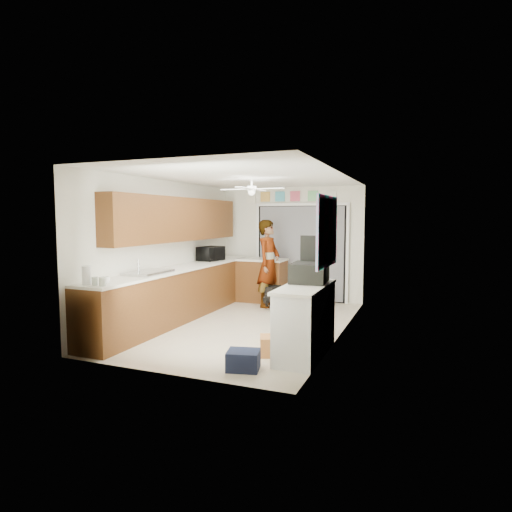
% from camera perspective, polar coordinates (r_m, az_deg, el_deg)
% --- Properties ---
extents(floor, '(5.00, 5.00, 0.00)m').
position_cam_1_polar(floor, '(7.44, -1.15, -9.12)').
color(floor, '#C3B39D').
rests_on(floor, ground).
extents(ceiling, '(5.00, 5.00, 0.00)m').
position_cam_1_polar(ceiling, '(7.24, -1.19, 10.44)').
color(ceiling, white).
rests_on(ceiling, ground).
extents(wall_back, '(3.20, 0.00, 3.20)m').
position_cam_1_polar(wall_back, '(9.58, 4.65, 1.65)').
color(wall_back, white).
rests_on(wall_back, ground).
extents(wall_front, '(3.20, 0.00, 3.20)m').
position_cam_1_polar(wall_front, '(5.03, -12.31, -1.63)').
color(wall_front, white).
rests_on(wall_front, ground).
extents(wall_left, '(0.00, 5.00, 5.00)m').
position_cam_1_polar(wall_left, '(7.99, -11.81, 0.86)').
color(wall_left, white).
rests_on(wall_left, ground).
extents(wall_right, '(0.00, 5.00, 5.00)m').
position_cam_1_polar(wall_right, '(6.77, 11.40, 0.11)').
color(wall_right, white).
rests_on(wall_right, ground).
extents(left_base_cabinets, '(0.60, 4.80, 0.90)m').
position_cam_1_polar(left_base_cabinets, '(7.93, -9.88, -4.97)').
color(left_base_cabinets, brown).
rests_on(left_base_cabinets, floor).
extents(left_countertop, '(0.62, 4.80, 0.04)m').
position_cam_1_polar(left_countertop, '(7.85, -9.87, -1.60)').
color(left_countertop, white).
rests_on(left_countertop, left_base_cabinets).
extents(upper_cabinets, '(0.32, 4.00, 0.80)m').
position_cam_1_polar(upper_cabinets, '(8.05, -10.14, 4.84)').
color(upper_cabinets, brown).
rests_on(upper_cabinets, wall_left).
extents(sink_basin, '(0.50, 0.76, 0.06)m').
position_cam_1_polar(sink_basin, '(7.02, -14.15, -2.19)').
color(sink_basin, silver).
rests_on(sink_basin, left_countertop).
extents(faucet, '(0.03, 0.03, 0.22)m').
position_cam_1_polar(faucet, '(7.13, -15.41, -1.35)').
color(faucet, silver).
rests_on(faucet, left_countertop).
extents(peninsula_base, '(1.00, 0.60, 0.90)m').
position_cam_1_polar(peninsula_base, '(9.35, 0.78, -3.35)').
color(peninsula_base, brown).
rests_on(peninsula_base, floor).
extents(peninsula_top, '(1.04, 0.64, 0.04)m').
position_cam_1_polar(peninsula_top, '(9.30, 0.79, -0.49)').
color(peninsula_top, white).
rests_on(peninsula_top, peninsula_base).
extents(back_opening_recess, '(2.00, 0.06, 2.10)m').
position_cam_1_polar(back_opening_recess, '(9.49, 6.03, 0.39)').
color(back_opening_recess, black).
rests_on(back_opening_recess, wall_back).
extents(curtain_panel, '(1.90, 0.03, 2.05)m').
position_cam_1_polar(curtain_panel, '(9.46, 5.97, 0.37)').
color(curtain_panel, gray).
rests_on(curtain_panel, wall_back).
extents(door_trim_left, '(0.06, 0.04, 2.10)m').
position_cam_1_polar(door_trim_left, '(9.79, 0.23, 0.56)').
color(door_trim_left, white).
rests_on(door_trim_left, wall_back).
extents(door_trim_right, '(0.06, 0.04, 2.10)m').
position_cam_1_polar(door_trim_right, '(9.24, 12.08, 0.18)').
color(door_trim_right, white).
rests_on(door_trim_right, wall_back).
extents(door_trim_head, '(2.10, 0.04, 0.06)m').
position_cam_1_polar(door_trim_head, '(9.44, 6.05, 6.87)').
color(door_trim_head, white).
rests_on(door_trim_head, wall_back).
extents(header_frame_0, '(0.22, 0.02, 0.22)m').
position_cam_1_polar(header_frame_0, '(9.74, 1.24, 7.90)').
color(header_frame_0, gold).
rests_on(header_frame_0, wall_back).
extents(header_frame_1, '(0.22, 0.02, 0.22)m').
position_cam_1_polar(header_frame_1, '(9.62, 3.21, 7.93)').
color(header_frame_1, '#4AACC7').
rests_on(header_frame_1, wall_back).
extents(header_frame_2, '(0.22, 0.02, 0.22)m').
position_cam_1_polar(header_frame_2, '(9.51, 5.23, 7.94)').
color(header_frame_2, '#CC4C66').
rests_on(header_frame_2, wall_back).
extents(header_frame_3, '(0.22, 0.02, 0.22)m').
position_cam_1_polar(header_frame_3, '(9.41, 7.59, 7.95)').
color(header_frame_3, '#6CBD7A').
rests_on(header_frame_3, wall_back).
extents(header_frame_4, '(0.22, 0.02, 0.22)m').
position_cam_1_polar(header_frame_4, '(9.32, 10.00, 7.95)').
color(header_frame_4, silver).
rests_on(header_frame_4, wall_back).
extents(route66_sign, '(0.22, 0.02, 0.26)m').
position_cam_1_polar(route66_sign, '(9.86, -0.68, 7.87)').
color(route66_sign, silver).
rests_on(route66_sign, wall_back).
extents(right_counter_base, '(0.50, 1.40, 0.90)m').
position_cam_1_polar(right_counter_base, '(5.80, 6.63, -8.69)').
color(right_counter_base, white).
rests_on(right_counter_base, floor).
extents(right_counter_top, '(0.54, 1.44, 0.04)m').
position_cam_1_polar(right_counter_top, '(5.71, 6.59, -4.09)').
color(right_counter_top, white).
rests_on(right_counter_top, right_counter_base).
extents(abstract_painting, '(0.03, 1.15, 0.95)m').
position_cam_1_polar(abstract_painting, '(5.77, 9.48, 3.26)').
color(abstract_painting, '#FC5CBE').
rests_on(abstract_painting, wall_right).
extents(ceiling_fan, '(1.14, 1.14, 0.24)m').
position_cam_1_polar(ceiling_fan, '(7.41, -0.58, 8.92)').
color(ceiling_fan, white).
rests_on(ceiling_fan, ceiling).
extents(microwave, '(0.45, 0.59, 0.30)m').
position_cam_1_polar(microwave, '(8.89, -6.06, 0.32)').
color(microwave, black).
rests_on(microwave, left_countertop).
extents(cup, '(0.15, 0.15, 0.10)m').
position_cam_1_polar(cup, '(6.14, -19.43, -3.06)').
color(cup, white).
rests_on(cup, left_countertop).
extents(jar_a, '(0.11, 0.11, 0.12)m').
position_cam_1_polar(jar_a, '(5.94, -19.80, -3.23)').
color(jar_a, silver).
rests_on(jar_a, left_countertop).
extents(jar_b, '(0.10, 0.10, 0.12)m').
position_cam_1_polar(jar_b, '(6.02, -20.70, -3.16)').
color(jar_b, silver).
rests_on(jar_b, left_countertop).
extents(paper_towel_roll, '(0.15, 0.15, 0.26)m').
position_cam_1_polar(paper_towel_roll, '(6.11, -21.67, -2.42)').
color(paper_towel_roll, white).
rests_on(paper_towel_roll, left_countertop).
extents(suitcase, '(0.52, 0.67, 0.27)m').
position_cam_1_polar(suitcase, '(5.97, 7.14, -2.19)').
color(suitcase, black).
rests_on(suitcase, right_counter_top).
extents(suitcase_rim, '(0.49, 0.61, 0.02)m').
position_cam_1_polar(suitcase_rim, '(5.98, 7.13, -3.24)').
color(suitcase_rim, yellow).
rests_on(suitcase_rim, suitcase).
extents(suitcase_lid, '(0.42, 0.06, 0.50)m').
position_cam_1_polar(suitcase_lid, '(6.22, 7.84, 0.41)').
color(suitcase_lid, black).
rests_on(suitcase_lid, suitcase).
extents(cardboard_box, '(0.50, 0.44, 0.26)m').
position_cam_1_polar(cardboard_box, '(5.83, 2.64, -11.86)').
color(cardboard_box, '#A66234').
rests_on(cardboard_box, floor).
extents(navy_crate, '(0.45, 0.40, 0.23)m').
position_cam_1_polar(navy_crate, '(5.31, -1.71, -13.72)').
color(navy_crate, black).
rests_on(navy_crate, floor).
extents(cabinet_door_panel, '(0.44, 0.29, 0.61)m').
position_cam_1_polar(cabinet_door_panel, '(8.26, 5.90, -5.52)').
color(cabinet_door_panel, brown).
rests_on(cabinet_door_panel, floor).
extents(man, '(0.50, 0.70, 1.79)m').
position_cam_1_polar(man, '(8.77, 1.68, -1.00)').
color(man, white).
rests_on(man, floor).
extents(dog, '(0.28, 0.63, 0.49)m').
position_cam_1_polar(dog, '(8.80, 2.29, -5.24)').
color(dog, black).
rests_on(dog, floor).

